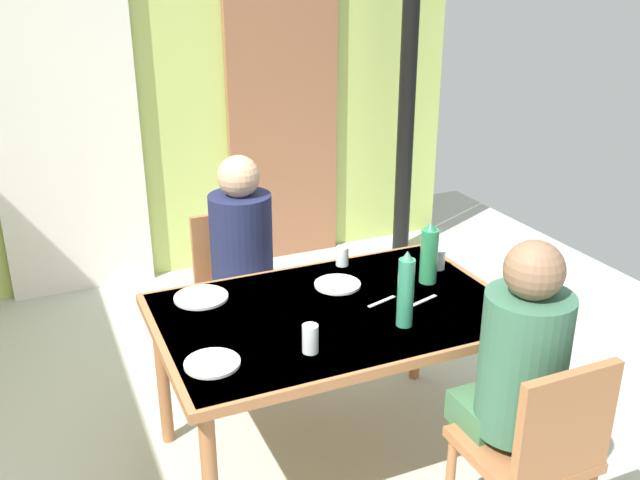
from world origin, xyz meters
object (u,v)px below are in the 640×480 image
chair_near_diner (537,450)px  water_bottle_green_far (406,291)px  person_far_diner (242,245)px  water_bottle_green_near (429,254)px  dining_table (335,324)px  person_near_diner (520,359)px  chair_far_diner (237,287)px

chair_near_diner → water_bottle_green_far: (-0.19, 0.59, 0.38)m
person_far_diner → water_bottle_green_near: (0.66, -0.61, 0.08)m
person_far_diner → chair_near_diner: bearing=110.3°
water_bottle_green_near → dining_table: bearing=-171.2°
chair_near_diner → person_near_diner: person_near_diner is taller
dining_table → chair_near_diner: chair_near_diner is taller
water_bottle_green_near → chair_near_diner: bearing=-96.5°
chair_far_diner → water_bottle_green_near: size_ratio=3.09×
dining_table → person_far_diner: bearing=104.1°
dining_table → person_near_diner: size_ratio=1.88×
person_near_diner → person_far_diner: 1.48m
dining_table → water_bottle_green_far: (0.19, -0.23, 0.22)m
dining_table → water_bottle_green_near: bearing=8.8°
dining_table → chair_far_diner: bearing=101.8°
person_far_diner → water_bottle_green_far: person_far_diner is taller
chair_near_diner → person_far_diner: person_far_diner is taller
chair_far_diner → water_bottle_green_near: bearing=131.5°
person_near_diner → water_bottle_green_far: person_near_diner is taller
person_near_diner → water_bottle_green_far: size_ratio=2.46×
person_near_diner → water_bottle_green_near: size_ratio=2.74×
chair_far_diner → person_near_diner: bearing=110.3°
person_far_diner → water_bottle_green_near: bearing=137.3°
person_far_diner → dining_table: bearing=104.1°
chair_far_diner → water_bottle_green_far: water_bottle_green_far is taller
person_far_diner → water_bottle_green_near: person_far_diner is taller
person_far_diner → water_bottle_green_near: 0.90m
chair_near_diner → dining_table: bearing=115.1°
chair_near_diner → water_bottle_green_far: size_ratio=2.78×
dining_table → person_near_diner: (0.38, -0.69, 0.12)m
person_far_diner → water_bottle_green_far: 0.99m
dining_table → chair_far_diner: size_ratio=1.66×
person_far_diner → water_bottle_green_near: size_ratio=2.74×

